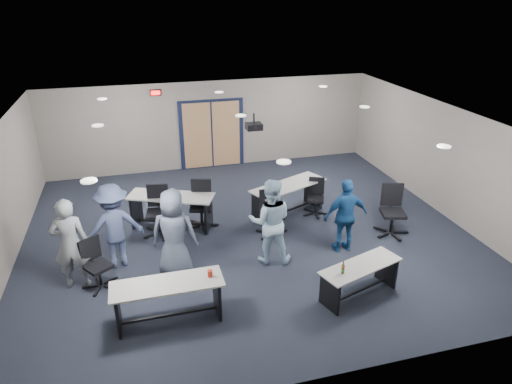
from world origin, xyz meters
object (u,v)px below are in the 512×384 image
object	(u,v)px
table_front_right	(360,275)
table_back_left	(172,205)
chair_back_d	(316,197)
person_gray	(70,244)
table_front_left	(169,295)
chair_back_c	(272,214)
table_back_right	(288,194)
chair_back_b	(201,205)
chair_loose_left	(98,265)
chair_loose_right	(393,211)
person_lightblue	(270,221)
person_back	(114,226)
chair_back_a	(158,212)
person_plaid	(174,234)
person_navy	(346,216)

from	to	relation	value
table_front_right	table_back_left	xyz separation A→B (m)	(-3.05, 3.61, 0.10)
table_front_right	chair_back_d	distance (m)	3.34
chair_back_d	person_gray	xyz separation A→B (m)	(-5.54, -1.60, 0.45)
table_front_left	chair_back_c	distance (m)	3.49
chair_back_c	table_back_right	bearing A→B (deg)	48.80
table_back_right	chair_back_b	bearing A→B (deg)	157.88
chair_back_d	chair_loose_left	size ratio (longest dim) A/B	0.94
table_front_right	table_front_left	bearing A→B (deg)	158.48
chair_loose_right	person_lightblue	size ratio (longest dim) A/B	0.64
table_front_left	person_back	size ratio (longest dim) A/B	1.04
table_back_right	chair_back_a	xyz separation A→B (m)	(-3.20, -0.16, 0.02)
table_back_left	table_front_right	bearing A→B (deg)	-26.34
chair_loose_left	person_back	xyz separation A→B (m)	(0.33, 0.72, 0.40)
chair_back_c	person_lightblue	world-z (taller)	person_lightblue
chair_loose_right	person_plaid	world-z (taller)	person_plaid
chair_back_d	chair_loose_left	bearing A→B (deg)	-136.74
chair_back_d	chair_loose_left	xyz separation A→B (m)	(-5.10, -1.78, 0.03)
person_gray	table_back_right	bearing A→B (deg)	-156.20
chair_loose_right	person_navy	bearing A→B (deg)	-150.47
person_back	chair_loose_right	bearing A→B (deg)	165.43
chair_loose_right	table_back_right	bearing A→B (deg)	157.09
table_back_right	chair_back_c	bearing A→B (deg)	-152.36
chair_back_d	chair_loose_left	distance (m)	5.40
person_navy	table_front_right	bearing A→B (deg)	74.32
table_back_right	person_plaid	world-z (taller)	person_plaid
chair_back_b	person_lightblue	size ratio (longest dim) A/B	0.62
chair_loose_right	person_gray	world-z (taller)	person_gray
table_back_left	chair_back_a	xyz separation A→B (m)	(-0.34, -0.29, 0.02)
person_navy	chair_loose_left	bearing A→B (deg)	0.11
table_front_right	chair_loose_left	world-z (taller)	chair_loose_left
chair_back_d	person_plaid	xyz separation A→B (m)	(-3.65, -1.73, 0.45)
chair_loose_right	person_back	size ratio (longest dim) A/B	0.66
table_back_right	chair_loose_right	world-z (taller)	chair_loose_right
table_front_right	chair_back_b	size ratio (longest dim) A/B	1.51
chair_back_c	person_gray	size ratio (longest dim) A/B	0.58
chair_back_a	person_back	bearing A→B (deg)	-119.92
chair_back_c	person_back	xyz separation A→B (m)	(-3.41, -0.36, 0.36)
table_back_right	person_navy	size ratio (longest dim) A/B	1.28
table_back_left	person_lightblue	distance (m)	2.74
chair_back_d	person_navy	xyz separation A→B (m)	(-0.04, -1.74, 0.36)
chair_back_a	person_lightblue	bearing A→B (deg)	-28.51
chair_back_d	person_gray	size ratio (longest dim) A/B	0.51
table_front_left	chair_loose_left	size ratio (longest dim) A/B	1.89
table_front_right	person_gray	bearing A→B (deg)	143.50
chair_back_a	chair_back_d	world-z (taller)	chair_back_a
table_front_left	table_front_right	bearing A→B (deg)	-3.90
person_gray	person_lightblue	distance (m)	3.83
person_navy	person_back	bearing A→B (deg)	-8.49
table_front_left	chair_back_c	bearing A→B (deg)	42.93
person_lightblue	chair_loose_right	bearing A→B (deg)	-158.51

